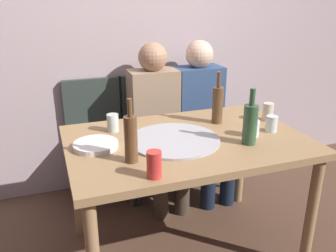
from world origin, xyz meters
TOP-DOWN VIEW (x-y plane):
  - ground_plane at (0.00, 0.00)m, footprint 8.00×8.00m
  - back_wall at (0.00, 1.04)m, footprint 6.00×0.10m
  - dining_table at (0.00, 0.00)m, footprint 1.30×0.87m
  - pizza_tray at (-0.08, -0.01)m, footprint 0.50×0.50m
  - wine_bottle at (-0.36, -0.18)m, footprint 0.06×0.06m
  - beer_bottle at (0.28, -0.18)m, footprint 0.07×0.07m
  - water_bottle at (0.27, 0.17)m, footprint 0.07×0.07m
  - tumbler_near at (0.50, -0.07)m, footprint 0.07×0.07m
  - tumbler_far at (-0.36, 0.24)m, footprint 0.07×0.07m
  - wine_glass at (0.36, -0.09)m, footprint 0.08×0.08m
  - short_glass at (0.59, 0.10)m, footprint 0.07×0.07m
  - soda_can at (-0.30, -0.36)m, footprint 0.07×0.07m
  - plate_stack at (-0.49, 0.04)m, footprint 0.23×0.23m
  - chair_left at (-0.38, 0.83)m, footprint 0.44×0.44m
  - chair_middle at (0.05, 0.83)m, footprint 0.44×0.44m
  - chair_right at (0.41, 0.83)m, footprint 0.44×0.44m
  - guest_in_sweater at (0.05, 0.68)m, footprint 0.36×0.56m
  - guest_in_beanie at (0.41, 0.68)m, footprint 0.36×0.56m

SIDE VIEW (x-z plane):
  - ground_plane at x=0.00m, z-range 0.00..0.00m
  - chair_left at x=-0.38m, z-range 0.06..0.96m
  - chair_middle at x=0.05m, z-range 0.06..0.96m
  - chair_right at x=0.41m, z-range 0.06..0.96m
  - guest_in_sweater at x=0.05m, z-range 0.06..1.23m
  - guest_in_beanie at x=0.41m, z-range 0.06..1.23m
  - dining_table at x=0.00m, z-range 0.28..1.03m
  - pizza_tray at x=-0.08m, z-range 0.75..0.76m
  - plate_stack at x=-0.49m, z-range 0.75..0.77m
  - wine_glass at x=0.36m, z-range 0.75..0.84m
  - tumbler_near at x=0.50m, z-range 0.75..0.84m
  - tumbler_far at x=-0.36m, z-range 0.75..0.85m
  - short_glass at x=0.59m, z-range 0.75..0.86m
  - soda_can at x=-0.30m, z-range 0.75..0.87m
  - beer_bottle at x=0.28m, z-range 0.71..1.01m
  - water_bottle at x=0.27m, z-range 0.71..1.03m
  - wine_bottle at x=-0.36m, z-range 0.71..1.02m
  - back_wall at x=0.00m, z-range 0.00..2.60m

